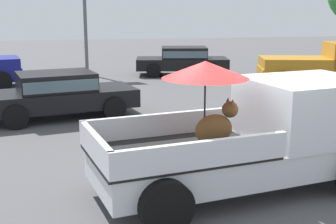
# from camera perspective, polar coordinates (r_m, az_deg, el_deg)

# --- Properties ---
(ground_plane) EXTENTS (80.00, 80.00, 0.00)m
(ground_plane) POSITION_cam_1_polar(r_m,az_deg,el_deg) (8.23, 8.67, -9.62)
(ground_plane) COLOR #4C4C4F
(pickup_truck_main) EXTENTS (5.30, 2.96, 2.29)m
(pickup_truck_main) POSITION_cam_1_polar(r_m,az_deg,el_deg) (8.15, 11.61, -2.64)
(pickup_truck_main) COLOR black
(pickup_truck_main) RESTS_ON ground
(pickup_truck_far) EXTENTS (5.10, 3.10, 1.80)m
(pickup_truck_far) POSITION_cam_1_polar(r_m,az_deg,el_deg) (19.32, 19.14, 5.48)
(pickup_truck_far) COLOR black
(pickup_truck_far) RESTS_ON ground
(parked_sedan_near) EXTENTS (4.55, 2.55, 1.33)m
(parked_sedan_near) POSITION_cam_1_polar(r_m,az_deg,el_deg) (21.80, 1.87, 6.59)
(parked_sedan_near) COLOR black
(parked_sedan_near) RESTS_ON ground
(parked_sedan_far) EXTENTS (4.57, 2.64, 1.33)m
(parked_sedan_far) POSITION_cam_1_polar(r_m,az_deg,el_deg) (13.56, -13.51, 2.39)
(parked_sedan_far) COLOR black
(parked_sedan_far) RESTS_ON ground
(motel_sign) EXTENTS (1.40, 0.16, 4.92)m
(motel_sign) POSITION_cam_1_polar(r_m,az_deg,el_deg) (22.11, -10.42, 13.58)
(motel_sign) COLOR #59595B
(motel_sign) RESTS_ON ground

